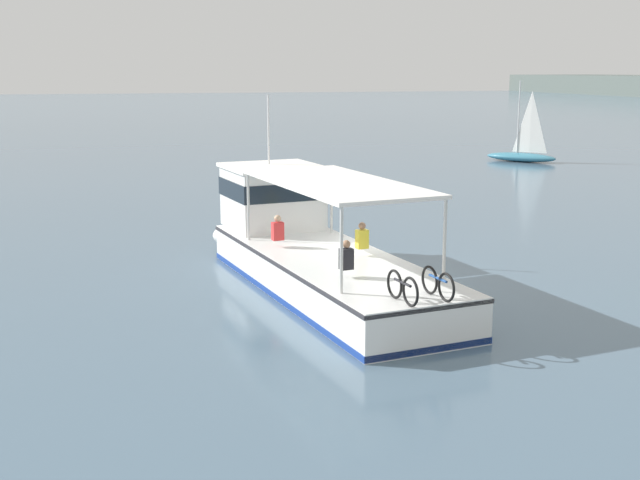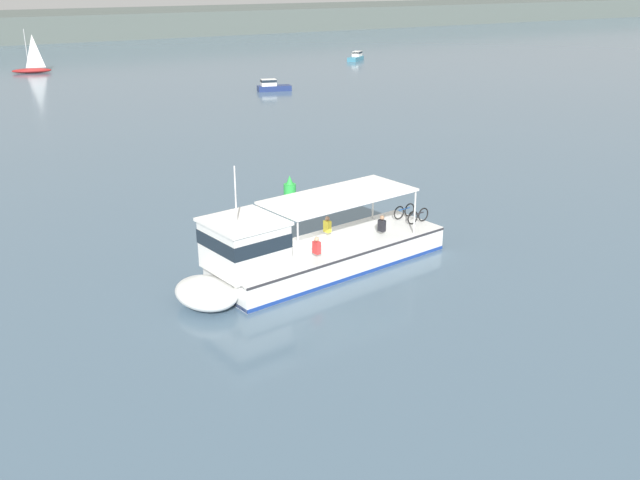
{
  "view_description": "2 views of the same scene",
  "coord_description": "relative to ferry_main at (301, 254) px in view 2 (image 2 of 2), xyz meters",
  "views": [
    {
      "loc": [
        22.04,
        -7.65,
        6.09
      ],
      "look_at": [
        0.55,
        -1.76,
        1.4
      ],
      "focal_mm": 45.5,
      "sensor_mm": 36.0,
      "label": 1
    },
    {
      "loc": [
        -13.82,
        -26.27,
        12.09
      ],
      "look_at": [
        0.55,
        -1.76,
        1.4
      ],
      "focal_mm": 40.09,
      "sensor_mm": 36.0,
      "label": 2
    }
  ],
  "objects": [
    {
      "name": "motorboat_horizon_west",
      "position": [
        45.04,
        64.84,
        -0.47
      ],
      "size": [
        3.65,
        3.22,
        1.26
      ],
      "color": "teal",
      "rests_on": "ground"
    },
    {
      "name": "ground_plane",
      "position": [
        0.45,
        1.91,
        -1.02
      ],
      "size": [
        400.0,
        400.0,
        0.0
      ],
      "primitive_type": "plane",
      "color": "slate"
    },
    {
      "name": "channel_buoy",
      "position": [
        4.73,
        9.87,
        -0.45
      ],
      "size": [
        0.7,
        0.7,
        1.4
      ],
      "color": "green",
      "rests_on": "ground"
    },
    {
      "name": "ferry_main",
      "position": [
        0.0,
        0.0,
        0.0
      ],
      "size": [
        13.03,
        4.92,
        5.32
      ],
      "color": "white",
      "rests_on": "ground"
    },
    {
      "name": "sailboat_off_bow",
      "position": [
        1.84,
        74.1,
        -0.47
      ],
      "size": [
        5.0,
        2.53,
        5.4
      ],
      "color": "maroon",
      "rests_on": "ground"
    },
    {
      "name": "motorboat_near_starboard",
      "position": [
        21.64,
        45.61,
        -0.47
      ],
      "size": [
        3.82,
        2.21,
        1.26
      ],
      "color": "navy",
      "rests_on": "ground"
    }
  ]
}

